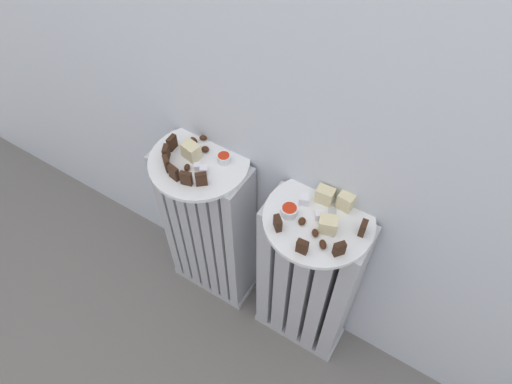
% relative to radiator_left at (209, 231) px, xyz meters
% --- Properties ---
extents(ground_plane, '(6.00, 6.00, 0.00)m').
position_rel_radiator_left_xyz_m(ground_plane, '(0.18, -0.28, -0.33)').
color(ground_plane, slate).
extents(radiator_left, '(0.30, 0.13, 0.68)m').
position_rel_radiator_left_xyz_m(radiator_left, '(0.00, 0.00, 0.00)').
color(radiator_left, '#B2B2B7').
rests_on(radiator_left, ground_plane).
extents(radiator_right, '(0.30, 0.13, 0.68)m').
position_rel_radiator_left_xyz_m(radiator_right, '(0.37, 0.00, 0.00)').
color(radiator_right, '#B2B2B7').
rests_on(radiator_right, ground_plane).
extents(plate_left, '(0.28, 0.28, 0.01)m').
position_rel_radiator_left_xyz_m(plate_left, '(-0.00, 0.00, 0.35)').
color(plate_left, white).
rests_on(plate_left, radiator_left).
extents(plate_right, '(0.28, 0.28, 0.01)m').
position_rel_radiator_left_xyz_m(plate_right, '(0.37, 0.00, 0.35)').
color(plate_right, white).
rests_on(plate_right, radiator_right).
extents(dark_cake_slice_left_0, '(0.01, 0.03, 0.04)m').
position_rel_radiator_left_xyz_m(dark_cake_slice_left_0, '(-0.09, -0.00, 0.38)').
color(dark_cake_slice_left_0, '#382114').
rests_on(dark_cake_slice_left_0, plate_left).
extents(dark_cake_slice_left_1, '(0.03, 0.03, 0.04)m').
position_rel_radiator_left_xyz_m(dark_cake_slice_left_1, '(-0.08, -0.04, 0.38)').
color(dark_cake_slice_left_1, '#382114').
rests_on(dark_cake_slice_left_1, plate_left).
extents(dark_cake_slice_left_2, '(0.03, 0.03, 0.04)m').
position_rel_radiator_left_xyz_m(dark_cake_slice_left_2, '(-0.05, -0.07, 0.38)').
color(dark_cake_slice_left_2, '#382114').
rests_on(dark_cake_slice_left_2, plate_left).
extents(dark_cake_slice_left_3, '(0.03, 0.02, 0.04)m').
position_rel_radiator_left_xyz_m(dark_cake_slice_left_3, '(-0.02, -0.09, 0.38)').
color(dark_cake_slice_left_3, '#382114').
rests_on(dark_cake_slice_left_3, plate_left).
extents(dark_cake_slice_left_4, '(0.03, 0.02, 0.04)m').
position_rel_radiator_left_xyz_m(dark_cake_slice_left_4, '(0.02, -0.09, 0.38)').
color(dark_cake_slice_left_4, '#382114').
rests_on(dark_cake_slice_left_4, plate_left).
extents(dark_cake_slice_left_5, '(0.03, 0.03, 0.04)m').
position_rel_radiator_left_xyz_m(dark_cake_slice_left_5, '(0.06, -0.07, 0.38)').
color(dark_cake_slice_left_5, '#382114').
rests_on(dark_cake_slice_left_5, plate_left).
extents(marble_cake_slice_left_0, '(0.05, 0.04, 0.05)m').
position_rel_radiator_left_xyz_m(marble_cake_slice_left_0, '(-0.02, -0.00, 0.38)').
color(marble_cake_slice_left_0, beige).
rests_on(marble_cake_slice_left_0, plate_left).
extents(turkish_delight_left_0, '(0.03, 0.03, 0.02)m').
position_rel_radiator_left_xyz_m(turkish_delight_left_0, '(0.02, -0.03, 0.36)').
color(turkish_delight_left_0, white).
rests_on(turkish_delight_left_0, plate_left).
extents(turkish_delight_left_1, '(0.03, 0.03, 0.02)m').
position_rel_radiator_left_xyz_m(turkish_delight_left_1, '(0.04, -0.03, 0.37)').
color(turkish_delight_left_1, white).
rests_on(turkish_delight_left_1, plate_left).
extents(medjool_date_left_0, '(0.03, 0.02, 0.02)m').
position_rel_radiator_left_xyz_m(medjool_date_left_0, '(-0.05, 0.05, 0.36)').
color(medjool_date_left_0, '#3D1E0F').
rests_on(medjool_date_left_0, plate_left).
extents(medjool_date_left_1, '(0.02, 0.03, 0.02)m').
position_rel_radiator_left_xyz_m(medjool_date_left_1, '(-0.01, -0.05, 0.36)').
color(medjool_date_left_1, '#3D1E0F').
rests_on(medjool_date_left_1, plate_left).
extents(medjool_date_left_2, '(0.03, 0.03, 0.02)m').
position_rel_radiator_left_xyz_m(medjool_date_left_2, '(-0.03, 0.07, 0.36)').
color(medjool_date_left_2, '#3D1E0F').
rests_on(medjool_date_left_2, plate_left).
extents(medjool_date_left_3, '(0.03, 0.02, 0.02)m').
position_rel_radiator_left_xyz_m(medjool_date_left_3, '(-0.00, 0.04, 0.36)').
color(medjool_date_left_3, '#3D1E0F').
rests_on(medjool_date_left_3, plate_left).
extents(jam_bowl_left, '(0.04, 0.04, 0.02)m').
position_rel_radiator_left_xyz_m(jam_bowl_left, '(0.06, 0.03, 0.37)').
color(jam_bowl_left, white).
rests_on(jam_bowl_left, plate_left).
extents(dark_cake_slice_right_0, '(0.03, 0.03, 0.04)m').
position_rel_radiator_left_xyz_m(dark_cake_slice_right_0, '(0.30, -0.08, 0.38)').
color(dark_cake_slice_right_0, '#382114').
rests_on(dark_cake_slice_right_0, plate_right).
extents(dark_cake_slice_right_1, '(0.03, 0.02, 0.04)m').
position_rel_radiator_left_xyz_m(dark_cake_slice_right_1, '(0.38, -0.11, 0.38)').
color(dark_cake_slice_right_1, '#382114').
rests_on(dark_cake_slice_right_1, plate_right).
extents(dark_cake_slice_right_2, '(0.03, 0.03, 0.04)m').
position_rel_radiator_left_xyz_m(dark_cake_slice_right_2, '(0.45, -0.07, 0.38)').
color(dark_cake_slice_right_2, '#382114').
rests_on(dark_cake_slice_right_2, plate_right).
extents(dark_cake_slice_right_3, '(0.02, 0.03, 0.04)m').
position_rel_radiator_left_xyz_m(dark_cake_slice_right_3, '(0.48, 0.01, 0.38)').
color(dark_cake_slice_right_3, '#382114').
rests_on(dark_cake_slice_right_3, plate_right).
extents(marble_cake_slice_right_0, '(0.04, 0.03, 0.05)m').
position_rel_radiator_left_xyz_m(marble_cake_slice_right_0, '(0.41, 0.06, 0.38)').
color(marble_cake_slice_right_0, beige).
rests_on(marble_cake_slice_right_0, plate_right).
extents(marble_cake_slice_right_1, '(0.05, 0.03, 0.04)m').
position_rel_radiator_left_xyz_m(marble_cake_slice_right_1, '(0.36, 0.05, 0.38)').
color(marble_cake_slice_right_1, beige).
rests_on(marble_cake_slice_right_1, plate_right).
extents(marble_cake_slice_right_2, '(0.05, 0.05, 0.04)m').
position_rel_radiator_left_xyz_m(marble_cake_slice_right_2, '(0.40, -0.02, 0.38)').
color(marble_cake_slice_right_2, beige).
rests_on(marble_cake_slice_right_2, plate_right).
extents(turkish_delight_right_0, '(0.03, 0.03, 0.02)m').
position_rel_radiator_left_xyz_m(turkish_delight_right_0, '(0.31, 0.02, 0.37)').
color(turkish_delight_right_0, white).
rests_on(turkish_delight_right_0, plate_right).
extents(turkish_delight_right_1, '(0.03, 0.03, 0.02)m').
position_rel_radiator_left_xyz_m(turkish_delight_right_1, '(0.37, -0.00, 0.37)').
color(turkish_delight_right_1, white).
rests_on(turkish_delight_right_1, plate_right).
extents(medjool_date_right_0, '(0.03, 0.03, 0.02)m').
position_rel_radiator_left_xyz_m(medjool_date_right_0, '(0.41, -0.07, 0.36)').
color(medjool_date_right_0, '#3D1E0F').
rests_on(medjool_date_right_0, plate_right).
extents(medjool_date_right_1, '(0.03, 0.02, 0.02)m').
position_rel_radiator_left_xyz_m(medjool_date_right_1, '(0.36, 0.09, 0.36)').
color(medjool_date_right_1, '#3D1E0F').
rests_on(medjool_date_right_1, plate_right).
extents(medjool_date_right_2, '(0.03, 0.03, 0.02)m').
position_rel_radiator_left_xyz_m(medjool_date_right_2, '(0.38, -0.05, 0.36)').
color(medjool_date_right_2, '#3D1E0F').
rests_on(medjool_date_right_2, plate_right).
extents(medjool_date_right_3, '(0.02, 0.03, 0.01)m').
position_rel_radiator_left_xyz_m(medjool_date_right_3, '(0.34, -0.04, 0.36)').
color(medjool_date_right_3, '#3D1E0F').
rests_on(medjool_date_right_3, plate_right).
extents(jam_bowl_right, '(0.04, 0.04, 0.02)m').
position_rel_radiator_left_xyz_m(jam_bowl_right, '(0.30, -0.03, 0.37)').
color(jam_bowl_right, white).
rests_on(jam_bowl_right, plate_right).
extents(fork, '(0.05, 0.09, 0.00)m').
position_rel_radiator_left_xyz_m(fork, '(0.40, 0.01, 0.36)').
color(fork, '#B7B7BC').
rests_on(fork, plate_right).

